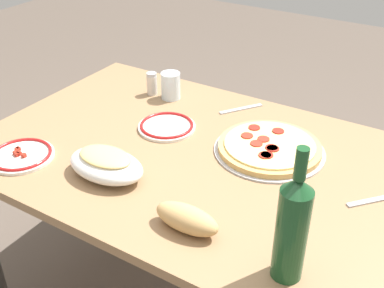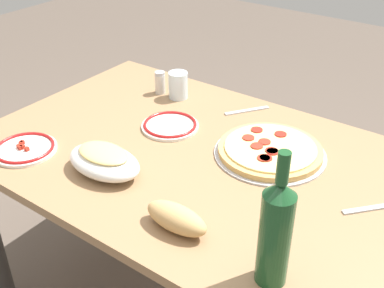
# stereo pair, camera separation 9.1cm
# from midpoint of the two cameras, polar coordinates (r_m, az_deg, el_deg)

# --- Properties ---
(dining_table) EXTENTS (1.35, 0.91, 0.73)m
(dining_table) POSITION_cam_midpoint_polar(r_m,az_deg,el_deg) (1.56, 1.67, -4.55)
(dining_table) COLOR #93704C
(dining_table) RESTS_ON ground
(pepperoni_pizza) EXTENTS (0.35, 0.35, 0.03)m
(pepperoni_pizza) POSITION_cam_midpoint_polar(r_m,az_deg,el_deg) (1.50, 10.97, -0.80)
(pepperoni_pizza) COLOR #B7B7BC
(pepperoni_pizza) RESTS_ON dining_table
(baked_pasta_dish) EXTENTS (0.24, 0.15, 0.08)m
(baked_pasta_dish) POSITION_cam_midpoint_polar(r_m,az_deg,el_deg) (1.40, -8.60, -1.94)
(baked_pasta_dish) COLOR white
(baked_pasta_dish) RESTS_ON dining_table
(wine_bottle) EXTENTS (0.07, 0.07, 0.33)m
(wine_bottle) POSITION_cam_midpoint_polar(r_m,az_deg,el_deg) (1.02, 12.44, -10.20)
(wine_bottle) COLOR #194723
(wine_bottle) RESTS_ON dining_table
(water_glass) EXTENTS (0.07, 0.07, 0.10)m
(water_glass) POSITION_cam_midpoint_polar(r_m,az_deg,el_deg) (1.81, -0.22, 6.99)
(water_glass) COLOR silver
(water_glass) RESTS_ON dining_table
(side_plate_near) EXTENTS (0.20, 0.20, 0.02)m
(side_plate_near) POSITION_cam_midpoint_polar(r_m,az_deg,el_deg) (1.57, -17.72, -0.56)
(side_plate_near) COLOR white
(side_plate_near) RESTS_ON dining_table
(side_plate_far) EXTENTS (0.19, 0.19, 0.02)m
(side_plate_far) POSITION_cam_midpoint_polar(r_m,az_deg,el_deg) (1.62, -1.03, 2.21)
(side_plate_far) COLOR white
(side_plate_far) RESTS_ON dining_table
(bread_loaf) EXTENTS (0.17, 0.07, 0.07)m
(bread_loaf) POSITION_cam_midpoint_polar(r_m,az_deg,el_deg) (1.19, 0.34, -8.86)
(bread_loaf) COLOR tan
(bread_loaf) RESTS_ON dining_table
(spice_shaker) EXTENTS (0.04, 0.04, 0.09)m
(spice_shaker) POSITION_cam_midpoint_polar(r_m,az_deg,el_deg) (1.85, -2.41, 7.28)
(spice_shaker) COLOR silver
(spice_shaker) RESTS_ON dining_table
(fork_left) EXTENTS (0.12, 0.14, 0.00)m
(fork_left) POSITION_cam_midpoint_polar(r_m,az_deg,el_deg) (1.37, 22.47, -7.09)
(fork_left) COLOR #B7B7BC
(fork_left) RESTS_ON dining_table
(fork_right) EXTENTS (0.11, 0.15, 0.00)m
(fork_right) POSITION_cam_midpoint_polar(r_m,az_deg,el_deg) (1.75, 8.11, 3.90)
(fork_right) COLOR #B7B7BC
(fork_right) RESTS_ON dining_table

